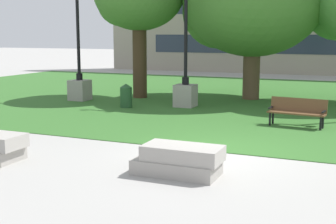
{
  "coord_description": "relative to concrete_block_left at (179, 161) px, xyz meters",
  "views": [
    {
      "loc": [
        3.29,
        -11.03,
        2.95
      ],
      "look_at": [
        -0.79,
        -1.4,
        1.2
      ],
      "focal_mm": 50.0,
      "sensor_mm": 36.0,
      "label": 1
    }
  ],
  "objects": [
    {
      "name": "grass_lawn",
      "position": [
        0.22,
        12.13,
        -0.3
      ],
      "size": [
        40.0,
        20.0,
        0.02
      ],
      "primitive_type": "cube",
      "color": "#336628",
      "rests_on": "ground"
    },
    {
      "name": "building_facade_distant",
      "position": [
        -0.58,
        26.63,
        4.82
      ],
      "size": [
        31.5,
        1.03,
        10.27
      ],
      "color": "gray",
      "rests_on": "ground"
    },
    {
      "name": "lamp_post_center",
      "position": [
        -8.22,
        8.69,
        0.72
      ],
      "size": [
        1.32,
        0.8,
        4.98
      ],
      "color": "gray",
      "rests_on": "grass_lawn"
    },
    {
      "name": "ground_plane",
      "position": [
        0.22,
        2.13,
        -0.31
      ],
      "size": [
        140.0,
        140.0,
        0.0
      ],
      "primitive_type": "plane",
      "color": "#A3A09B"
    },
    {
      "name": "trash_bin",
      "position": [
        -5.33,
        7.65,
        0.2
      ],
      "size": [
        0.49,
        0.49,
        0.96
      ],
      "color": "#234C28",
      "rests_on": "grass_lawn"
    },
    {
      "name": "concrete_block_left",
      "position": [
        0.0,
        0.0,
        0.0
      ],
      "size": [
        1.87,
        0.9,
        0.64
      ],
      "color": "#9E9991",
      "rests_on": "ground"
    },
    {
      "name": "lamp_post_right",
      "position": [
        -3.19,
        8.76,
        0.75
      ],
      "size": [
        1.32,
        0.8,
        5.14
      ],
      "color": "gray",
      "rests_on": "grass_lawn"
    },
    {
      "name": "park_bench_near_right",
      "position": [
        1.57,
        6.27,
        0.23
      ],
      "size": [
        1.85,
        0.74,
        0.9
      ],
      "color": "brown",
      "rests_on": "grass_lawn"
    }
  ]
}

